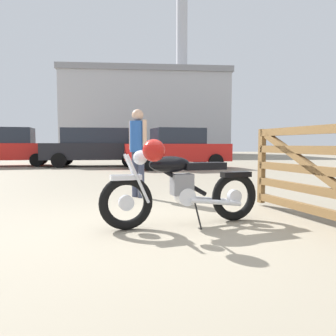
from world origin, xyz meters
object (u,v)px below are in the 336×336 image
Objects in this scene: blue_hatchback_right at (177,148)px; dark_sedan_left at (98,146)px; vintage_motorcycle at (180,186)px; bystander at (138,144)px; timber_gate at (336,169)px; pale_sedan_back at (9,146)px.

dark_sedan_left is (-3.45, 1.81, 0.10)m from blue_hatchback_right.
vintage_motorcycle is 1.24× the size of bystander.
blue_hatchback_right is at bearing -110.30° from vintage_motorcycle.
bystander is (-2.33, 2.49, 0.32)m from timber_gate.
vintage_motorcycle is 0.43× the size of dark_sedan_left.
timber_gate is 9.75m from blue_hatchback_right.
timber_gate is at bearing 83.57° from blue_hatchback_right.
timber_gate is 0.53× the size of dark_sedan_left.
dark_sedan_left is at bearing 6.39° from timber_gate.
timber_gate is at bearing -63.89° from pale_sedan_back.
pale_sedan_back is 4.16m from dark_sedan_left.
vintage_motorcycle is at bearing 72.58° from blue_hatchback_right.
dark_sedan_left is at bearing 59.58° from bystander.
dark_sedan_left reaches higher than vintage_motorcycle.
vintage_motorcycle is 9.54m from blue_hatchback_right.
dark_sedan_left is at bearing -15.15° from pale_sedan_back.
pale_sedan_back is at bearing -27.09° from blue_hatchback_right.
vintage_motorcycle is at bearing -69.74° from pale_sedan_back.
bystander is 7.44m from blue_hatchback_right.
dark_sedan_left is (4.13, -0.51, 0.02)m from pale_sedan_back.
dark_sedan_left is (-2.24, 11.26, 0.45)m from vintage_motorcycle.
pale_sedan_back is 0.86× the size of dark_sedan_left.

